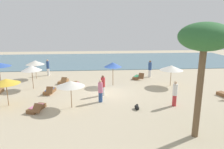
{
  "coord_description": "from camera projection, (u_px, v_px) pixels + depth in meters",
  "views": [
    {
      "loc": [
        -0.72,
        -17.08,
        5.7
      ],
      "look_at": [
        0.76,
        2.03,
        1.1
      ],
      "focal_mm": 32.74,
      "sensor_mm": 36.0,
      "label": 1
    }
  ],
  "objects": [
    {
      "name": "umbrella_1",
      "position": [
        171.0,
        68.0,
        19.44
      ],
      "size": [
        2.21,
        2.21,
        2.01
      ],
      "color": "olive",
      "rests_on": "ground_plane"
    },
    {
      "name": "umbrella_6",
      "position": [
        6.0,
        81.0,
        14.49
      ],
      "size": [
        1.95,
        1.95,
        2.03
      ],
      "color": "olive",
      "rests_on": "ground_plane"
    },
    {
      "name": "lounger_4",
      "position": [
        76.0,
        85.0,
        19.58
      ],
      "size": [
        0.9,
        1.79,
        0.67
      ],
      "color": "olive",
      "rests_on": "ground_plane"
    },
    {
      "name": "person_0",
      "position": [
        100.0,
        91.0,
        15.48
      ],
      "size": [
        0.44,
        0.44,
        1.73
      ],
      "color": "#2D4C8C",
      "rests_on": "ground_plane"
    },
    {
      "name": "lounger_2",
      "position": [
        37.0,
        108.0,
        14.02
      ],
      "size": [
        1.1,
        1.79,
        0.68
      ],
      "color": "brown",
      "rests_on": "ground_plane"
    },
    {
      "name": "person_4",
      "position": [
        150.0,
        69.0,
        23.07
      ],
      "size": [
        0.46,
        0.46,
        1.9
      ],
      "color": "white",
      "rests_on": "ground_plane"
    },
    {
      "name": "ocean_water",
      "position": [
        101.0,
        60.0,
        34.42
      ],
      "size": [
        48.0,
        16.0,
        0.06
      ],
      "primitive_type": "cube",
      "color": "slate",
      "rests_on": "ground_plane"
    },
    {
      "name": "palm_1",
      "position": [
        205.0,
        40.0,
        9.66
      ],
      "size": [
        2.5,
        2.5,
        5.88
      ],
      "color": "brown",
      "rests_on": "ground_plane"
    },
    {
      "name": "umbrella_2",
      "position": [
        32.0,
        68.0,
        18.53
      ],
      "size": [
        1.8,
        1.8,
        2.17
      ],
      "color": "brown",
      "rests_on": "ground_plane"
    },
    {
      "name": "dog",
      "position": [
        137.0,
        107.0,
        14.26
      ],
      "size": [
        0.4,
        0.64,
        0.3
      ],
      "color": "black",
      "rests_on": "ground_plane"
    },
    {
      "name": "ground_plane",
      "position": [
        105.0,
        92.0,
        17.95
      ],
      "size": [
        60.0,
        60.0,
        0.0
      ],
      "primitive_type": "plane",
      "color": "#BCAD8E"
    },
    {
      "name": "umbrella_0",
      "position": [
        113.0,
        65.0,
        19.55
      ],
      "size": [
        1.71,
        1.71,
        2.28
      ],
      "color": "olive",
      "rests_on": "ground_plane"
    },
    {
      "name": "person_2",
      "position": [
        103.0,
        85.0,
        16.94
      ],
      "size": [
        0.49,
        0.49,
        1.74
      ],
      "color": "white",
      "rests_on": "ground_plane"
    },
    {
      "name": "person_3",
      "position": [
        175.0,
        93.0,
        14.7
      ],
      "size": [
        0.45,
        0.45,
        1.87
      ],
      "color": "#BF3338",
      "rests_on": "ground_plane"
    },
    {
      "name": "person_1",
      "position": [
        48.0,
        67.0,
        23.85
      ],
      "size": [
        0.38,
        0.38,
        1.88
      ],
      "color": "white",
      "rests_on": "ground_plane"
    },
    {
      "name": "lounger_6",
      "position": [
        50.0,
        91.0,
        17.69
      ],
      "size": [
        0.9,
        1.72,
        0.74
      ],
      "color": "brown",
      "rests_on": "ground_plane"
    },
    {
      "name": "lounger_0",
      "position": [
        137.0,
        77.0,
        22.49
      ],
      "size": [
        1.28,
        1.72,
        0.74
      ],
      "color": "brown",
      "rests_on": "ground_plane"
    },
    {
      "name": "umbrella_3",
      "position": [
        35.0,
        63.0,
        22.17
      ],
      "size": [
        1.97,
        1.97,
        2.02
      ],
      "color": "olive",
      "rests_on": "ground_plane"
    },
    {
      "name": "umbrella_5",
      "position": [
        71.0,
        84.0,
        14.18
      ],
      "size": [
        1.98,
        1.98,
        1.96
      ],
      "color": "brown",
      "rests_on": "ground_plane"
    },
    {
      "name": "lounger_5",
      "position": [
        63.0,
        81.0,
        20.79
      ],
      "size": [
        0.97,
        1.75,
        0.73
      ],
      "color": "olive",
      "rests_on": "ground_plane"
    }
  ]
}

